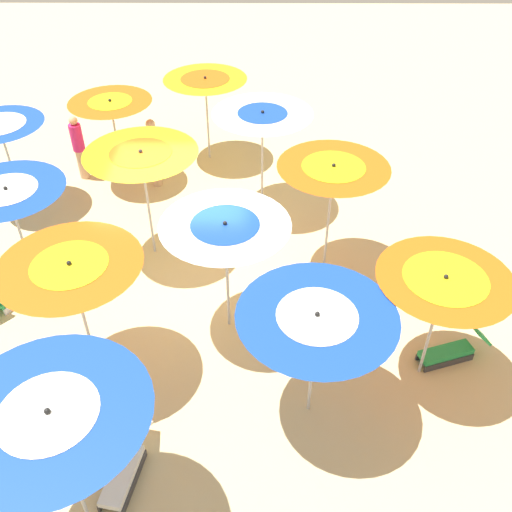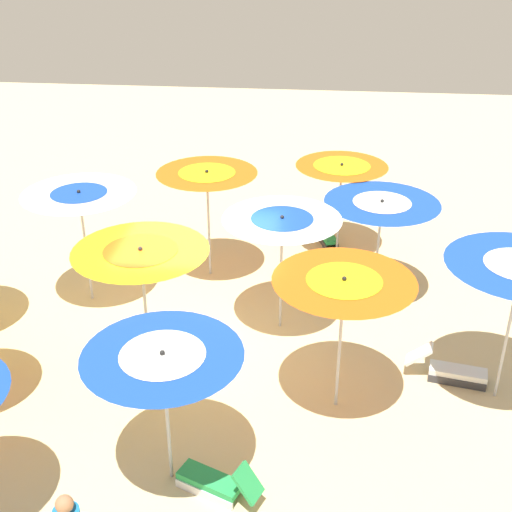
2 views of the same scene
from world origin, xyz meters
TOP-DOWN VIEW (x-y plane):
  - ground at (0.00, 0.00)m, footprint 39.08×39.08m
  - beach_umbrella_1 at (2.27, -3.15)m, footprint 2.26×2.26m
  - beach_umbrella_2 at (4.21, -2.38)m, footprint 2.05×2.05m
  - beach_umbrella_3 at (-1.29, -2.36)m, footprint 2.15×2.15m
  - beach_umbrella_4 at (0.92, -1.29)m, footprint 2.15×2.15m
  - beach_umbrella_5 at (2.82, 0.39)m, footprint 2.09×2.09m
  - beach_umbrella_6 at (-3.09, -0.03)m, footprint 2.12×2.12m
  - beach_umbrella_7 at (-0.77, 0.84)m, footprint 2.19×2.19m
  - beach_umbrella_8 at (1.53, 2.64)m, footprint 2.19×2.19m
  - lounger_0 at (-3.34, -0.72)m, footprint 0.80×1.28m
  - lounger_1 at (4.79, -2.10)m, footprint 1.32×0.68m
  - lounger_2 at (-0.43, -4.31)m, footprint 0.60×1.41m
  - beach_ball at (4.48, -5.50)m, footprint 0.36×0.36m

SIDE VIEW (x-z plane):
  - ground at x=0.00m, z-range -0.04..0.00m
  - beach_ball at x=4.48m, z-range 0.00..0.36m
  - lounger_1 at x=4.79m, z-range -0.11..0.51m
  - lounger_2 at x=-0.43m, z-range -0.10..0.51m
  - lounger_0 at x=-3.34m, z-range -0.11..0.53m
  - beach_umbrella_6 at x=-3.09m, z-range 0.85..3.03m
  - beach_umbrella_1 at x=2.27m, z-range 0.86..3.03m
  - beach_umbrella_2 at x=4.21m, z-range 0.87..3.05m
  - beach_umbrella_4 at x=0.92m, z-range 0.89..3.24m
  - beach_umbrella_3 at x=-1.29m, z-range 0.95..3.34m
  - beach_umbrella_5 at x=2.82m, z-range 0.96..3.39m
  - beach_umbrella_8 at x=1.53m, z-range 0.98..3.39m
  - beach_umbrella_7 at x=-0.77m, z-range 0.99..3.45m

